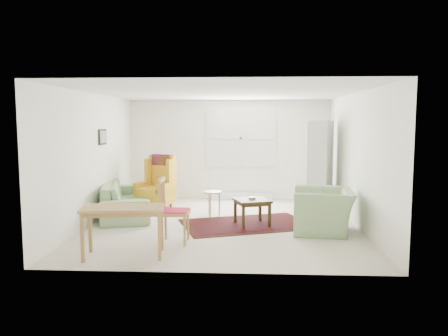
{
  "coord_description": "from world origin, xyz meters",
  "views": [
    {
      "loc": [
        0.44,
        -8.22,
        1.95
      ],
      "look_at": [
        0.0,
        0.3,
        1.05
      ],
      "focal_mm": 35.0,
      "sensor_mm": 36.0,
      "label": 1
    }
  ],
  "objects_px": {
    "sofa": "(126,192)",
    "desk_chair": "(175,211)",
    "stool": "(213,203)",
    "cabinet": "(321,165)",
    "coffee_table": "(252,212)",
    "desk": "(124,232)",
    "armchair": "(323,206)",
    "wingback_chair": "(155,182)"
  },
  "relations": [
    {
      "from": "sofa",
      "to": "desk",
      "type": "distance_m",
      "value": 2.94
    },
    {
      "from": "sofa",
      "to": "stool",
      "type": "height_order",
      "value": "sofa"
    },
    {
      "from": "desk_chair",
      "to": "armchair",
      "type": "bearing_deg",
      "value": -70.35
    },
    {
      "from": "desk",
      "to": "cabinet",
      "type": "bearing_deg",
      "value": 46.77
    },
    {
      "from": "armchair",
      "to": "desk_chair",
      "type": "height_order",
      "value": "desk_chair"
    },
    {
      "from": "wingback_chair",
      "to": "cabinet",
      "type": "bearing_deg",
      "value": 24.95
    },
    {
      "from": "sofa",
      "to": "desk_chair",
      "type": "height_order",
      "value": "desk_chair"
    },
    {
      "from": "sofa",
      "to": "cabinet",
      "type": "relative_size",
      "value": 1.2
    },
    {
      "from": "cabinet",
      "to": "desk",
      "type": "relative_size",
      "value": 1.71
    },
    {
      "from": "wingback_chair",
      "to": "sofa",
      "type": "bearing_deg",
      "value": -97.71
    },
    {
      "from": "wingback_chair",
      "to": "desk_chair",
      "type": "distance_m",
      "value": 2.99
    },
    {
      "from": "wingback_chair",
      "to": "cabinet",
      "type": "relative_size",
      "value": 0.61
    },
    {
      "from": "desk_chair",
      "to": "coffee_table",
      "type": "bearing_deg",
      "value": -43.67
    },
    {
      "from": "coffee_table",
      "to": "desk",
      "type": "height_order",
      "value": "desk"
    },
    {
      "from": "stool",
      "to": "desk",
      "type": "distance_m",
      "value": 3.06
    },
    {
      "from": "wingback_chair",
      "to": "armchair",
      "type": "bearing_deg",
      "value": -5.65
    },
    {
      "from": "wingback_chair",
      "to": "desk_chair",
      "type": "height_order",
      "value": "wingback_chair"
    },
    {
      "from": "desk",
      "to": "desk_chair",
      "type": "height_order",
      "value": "desk_chair"
    },
    {
      "from": "armchair",
      "to": "cabinet",
      "type": "distance_m",
      "value": 2.11
    },
    {
      "from": "sofa",
      "to": "wingback_chair",
      "type": "height_order",
      "value": "wingback_chair"
    },
    {
      "from": "sofa",
      "to": "cabinet",
      "type": "height_order",
      "value": "cabinet"
    },
    {
      "from": "sofa",
      "to": "stool",
      "type": "relative_size",
      "value": 4.6
    },
    {
      "from": "stool",
      "to": "cabinet",
      "type": "height_order",
      "value": "cabinet"
    },
    {
      "from": "cabinet",
      "to": "armchair",
      "type": "bearing_deg",
      "value": -76.72
    },
    {
      "from": "stool",
      "to": "desk_chair",
      "type": "distance_m",
      "value": 2.18
    },
    {
      "from": "coffee_table",
      "to": "sofa",
      "type": "bearing_deg",
      "value": 163.48
    },
    {
      "from": "sofa",
      "to": "stool",
      "type": "distance_m",
      "value": 1.86
    },
    {
      "from": "armchair",
      "to": "desk_chair",
      "type": "bearing_deg",
      "value": -63.79
    },
    {
      "from": "coffee_table",
      "to": "desk",
      "type": "bearing_deg",
      "value": -132.58
    },
    {
      "from": "coffee_table",
      "to": "cabinet",
      "type": "height_order",
      "value": "cabinet"
    },
    {
      "from": "sofa",
      "to": "desk",
      "type": "bearing_deg",
      "value": -180.0
    },
    {
      "from": "wingback_chair",
      "to": "coffee_table",
      "type": "bearing_deg",
      "value": -11.1
    },
    {
      "from": "coffee_table",
      "to": "armchair",
      "type": "bearing_deg",
      "value": -18.59
    },
    {
      "from": "stool",
      "to": "desk_chair",
      "type": "xyz_separation_m",
      "value": [
        -0.46,
        -2.11,
        0.27
      ]
    },
    {
      "from": "armchair",
      "to": "wingback_chair",
      "type": "xyz_separation_m",
      "value": [
        -3.45,
        1.96,
        0.15
      ]
    },
    {
      "from": "wingback_chair",
      "to": "coffee_table",
      "type": "distance_m",
      "value": 2.7
    },
    {
      "from": "cabinet",
      "to": "desk_chair",
      "type": "xyz_separation_m",
      "value": [
        -2.81,
        -2.9,
        -0.46
      ]
    },
    {
      "from": "sofa",
      "to": "stool",
      "type": "bearing_deg",
      "value": -104.41
    },
    {
      "from": "wingback_chair",
      "to": "cabinet",
      "type": "distance_m",
      "value": 3.76
    },
    {
      "from": "desk",
      "to": "coffee_table",
      "type": "bearing_deg",
      "value": 47.42
    },
    {
      "from": "armchair",
      "to": "desk",
      "type": "distance_m",
      "value": 3.55
    },
    {
      "from": "armchair",
      "to": "sofa",
      "type": "bearing_deg",
      "value": -100.16
    }
  ]
}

